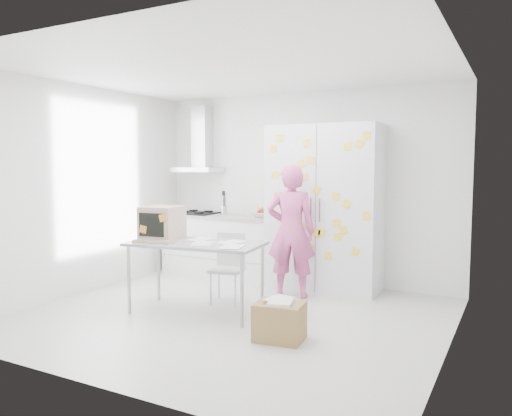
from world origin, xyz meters
The scene contains 10 objects.
floor centered at (0.00, 0.00, -0.01)m, with size 4.50×4.00×0.02m, color silver.
walls centered at (0.00, 0.72, 1.35)m, with size 4.52×4.01×2.70m.
ceiling centered at (0.00, 0.00, 2.70)m, with size 4.50×4.00×0.02m, color white.
counter_run centered at (-1.20, 1.70, 0.47)m, with size 1.84×0.63×1.28m.
range_hood centered at (-1.65, 1.84, 1.96)m, with size 0.70×0.48×1.01m.
tall_cabinet centered at (0.45, 1.67, 1.10)m, with size 1.50×0.68×2.20m.
person centered at (0.24, 1.06, 0.84)m, with size 0.61×0.40×1.68m, color #CD4F90.
desk centered at (-0.74, -0.07, 0.90)m, with size 1.58×0.94×1.19m.
chair centered at (-0.35, 0.50, 0.47)m, with size 0.46×0.46×0.84m.
cardboard_box centered at (0.79, -0.43, 0.19)m, with size 0.49×0.42×0.40m.
Camera 1 is at (2.78, -4.64, 1.68)m, focal length 35.00 mm.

